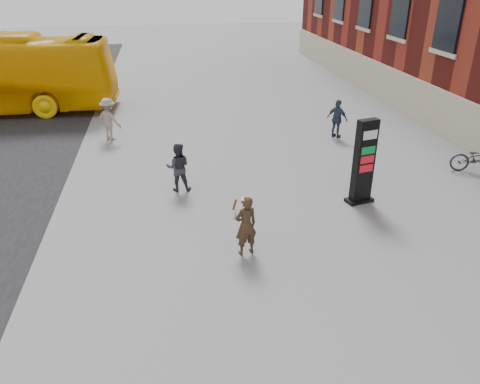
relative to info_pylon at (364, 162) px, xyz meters
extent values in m
plane|color=#9E9EA3|center=(-3.81, -1.94, -1.25)|extent=(100.00, 100.00, 0.00)
cube|color=beige|center=(5.63, 4.06, -0.35)|extent=(0.18, 44.00, 1.80)
cube|color=black|center=(0.00, 0.00, 0.00)|extent=(0.64, 0.39, 2.51)
cube|color=black|center=(0.00, 0.00, -1.20)|extent=(0.88, 0.58, 0.10)
cube|color=white|center=(0.00, 0.00, 0.86)|extent=(0.51, 0.38, 0.25)
cube|color=#086527|center=(0.00, 0.00, 0.40)|extent=(0.51, 0.38, 0.22)
cube|color=#A4101C|center=(0.00, 0.00, 0.13)|extent=(0.51, 0.38, 0.22)
cube|color=#A4101C|center=(0.00, 0.00, -0.14)|extent=(0.51, 0.38, 0.22)
imported|color=#322317|center=(-3.79, -2.18, -0.49)|extent=(0.64, 0.51, 1.53)
cylinder|color=white|center=(-3.79, -2.18, 0.20)|extent=(0.21, 0.21, 0.05)
cone|color=white|center=(-3.68, -1.91, -0.22)|extent=(0.22, 0.26, 0.37)
cylinder|color=maroon|center=(-3.68, -1.91, 0.01)|extent=(0.11, 0.15, 0.32)
cone|color=white|center=(-4.03, -2.02, -0.22)|extent=(0.25, 0.22, 0.37)
cylinder|color=maroon|center=(-4.03, -2.02, 0.01)|extent=(0.14, 0.11, 0.32)
imported|color=#2D2E33|center=(-5.22, 1.66, -0.49)|extent=(0.79, 0.64, 1.52)
imported|color=gray|center=(-7.71, 6.85, -0.42)|extent=(1.24, 1.15, 1.68)
imported|color=#2D3B4D|center=(1.31, 5.63, -0.48)|extent=(0.87, 0.94, 1.54)
imported|color=#27272D|center=(4.79, 1.44, -0.77)|extent=(1.95, 1.20, 0.97)
camera|label=1|loc=(-5.48, -11.62, 5.03)|focal=35.00mm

